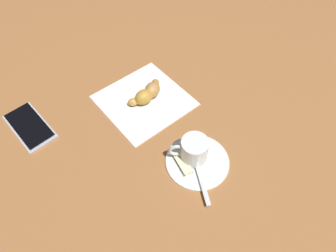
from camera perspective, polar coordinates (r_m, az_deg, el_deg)
ground_plane at (r=0.66m, az=0.06°, el=-2.06°), size 1.80×1.80×0.00m
saucer at (r=0.62m, az=5.50°, el=-7.08°), size 0.14×0.14×0.01m
espresso_cup at (r=0.60m, az=4.93°, el=-4.68°), size 0.07×0.07×0.05m
teaspoon at (r=0.61m, az=5.73°, el=-7.66°), size 0.12×0.08×0.01m
sugar_packet at (r=0.61m, az=2.90°, el=-7.22°), size 0.06×0.04×0.01m
napkin at (r=0.73m, az=-4.68°, el=5.07°), size 0.21×0.21×0.00m
croissant at (r=0.72m, az=-4.05°, el=6.41°), size 0.06×0.12×0.04m
cell_phone at (r=0.74m, az=-25.57°, el=0.01°), size 0.14×0.07×0.01m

